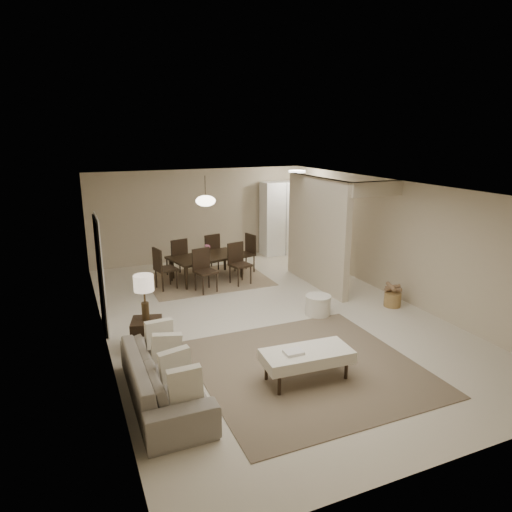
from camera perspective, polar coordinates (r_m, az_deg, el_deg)
name	(u,v)px	position (r m, az deg, el deg)	size (l,w,h in m)	color
floor	(267,315)	(8.97, 1.40, -7.43)	(9.00, 9.00, 0.00)	beige
ceiling	(268,187)	(8.34, 1.51, 8.64)	(9.00, 9.00, 0.00)	white
back_wall	(200,215)	(12.71, -7.02, 5.11)	(6.00, 6.00, 0.00)	#BEAE90
left_wall	(100,272)	(7.86, -18.89, -1.92)	(9.00, 9.00, 0.00)	#BEAE90
right_wall	(396,239)	(10.15, 17.06, 2.00)	(9.00, 9.00, 0.00)	#BEAE90
partition	(317,233)	(10.46, 7.61, 2.92)	(0.15, 2.50, 2.50)	#BEAE90
doorway	(100,275)	(8.50, -18.89, -2.27)	(0.04, 0.90, 2.04)	black
pantry_cabinet	(282,218)	(13.26, 3.27, 4.75)	(1.20, 0.55, 2.10)	white
flush_light	(297,171)	(12.21, 5.16, 10.49)	(0.44, 0.44, 0.05)	white
living_rug	(308,367)	(7.17, 6.51, -13.62)	(3.20, 3.20, 0.01)	brown
sofa	(164,378)	(6.35, -11.39, -14.68)	(0.86, 2.20, 0.64)	gray
ottoman_bench	(307,356)	(6.68, 6.36, -12.37)	(1.32, 0.66, 0.46)	white
side_table	(147,335)	(7.76, -13.45, -9.53)	(0.47, 0.47, 0.52)	black
table_lamp	(144,287)	(7.46, -13.84, -3.79)	(0.32, 0.32, 0.76)	#42321C
round_pouf	(318,305)	(9.02, 7.76, -6.13)	(0.50, 0.50, 0.39)	white
wicker_basket	(392,300)	(9.78, 16.69, -5.23)	(0.34, 0.34, 0.29)	olive
dining_rug	(208,279)	(11.12, -6.03, -2.94)	(2.80, 2.10, 0.01)	#8C7557
dining_table	(208,268)	(11.03, -6.08, -1.51)	(1.68, 0.94, 0.59)	black
dining_chairs	(207,261)	(10.98, -6.10, -0.57)	(2.62, 2.13, 0.97)	black
vase	(207,254)	(10.93, -6.13, 0.31)	(0.12, 0.12, 0.13)	white
yellow_mat	(312,264)	(12.43, 7.01, -1.01)	(0.89, 0.54, 0.01)	yellow
pendant_light	(206,201)	(10.68, -6.32, 6.87)	(0.46, 0.46, 0.71)	#42321C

